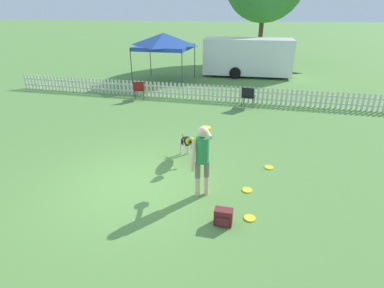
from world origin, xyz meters
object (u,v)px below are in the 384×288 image
Objects in this scene: frisbee_midfield at (247,190)px; backpack_on_grass at (223,217)px; folding_chair_center at (139,89)px; frisbee_near_dog at (269,167)px; handler_person at (202,153)px; frisbee_near_handler at (250,218)px; canopy_tent_main at (164,41)px; equipment_trailer at (248,56)px; folding_chair_blue_left at (248,95)px; leaping_dog at (187,142)px.

backpack_on_grass is (-0.37, -1.29, 0.15)m from frisbee_midfield.
frisbee_near_dog is at bearing 117.53° from folding_chair_center.
handler_person reaches higher than frisbee_near_dog.
frisbee_near_dog is 1.00× the size of frisbee_midfield.
frisbee_near_handler and frisbee_midfield have the same top height.
folding_chair_center is (-5.39, 6.55, 0.50)m from frisbee_midfield.
backpack_on_grass is 0.41× the size of folding_chair_center.
frisbee_near_handler is 1.00× the size of frisbee_midfield.
backpack_on_grass is at bearing -82.19° from handler_person.
backpack_on_grass is 0.12× the size of canopy_tent_main.
frisbee_near_dog is 12.28m from equipment_trailer.
equipment_trailer reaches higher than frisbee_near_dog.
backpack_on_grass is 14.70m from equipment_trailer.
handler_person is 6.98× the size of frisbee_near_handler.
frisbee_midfield is at bearing -5.59° from handler_person.
folding_chair_blue_left is (-0.60, 7.50, 0.51)m from frisbee_near_handler.
frisbee_midfield is 0.04× the size of equipment_trailer.
frisbee_near_handler and frisbee_near_dog have the same top height.
equipment_trailer is (0.70, 12.16, 0.65)m from leaping_dog.
handler_person is 1.62m from frisbee_near_handler.
frisbee_near_dog is 11.30m from canopy_tent_main.
canopy_tent_main reaches higher than frisbee_near_dog.
equipment_trailer is at bearing -142.83° from folding_chair_center.
folding_chair_center is at bearing 129.45° from frisbee_midfield.
frisbee_midfield is at bearing -110.87° from frisbee_near_dog.
equipment_trailer is (-1.51, 12.13, 1.17)m from frisbee_near_dog.
folding_chair_center is at bearing 137.77° from frisbee_near_dog.
equipment_trailer is at bearing 97.10° from frisbee_near_dog.
canopy_tent_main is 0.47× the size of equipment_trailer.
handler_person is at bearing -159.95° from frisbee_midfield.
frisbee_midfield is 1.35m from backpack_on_grass.
folding_chair_blue_left is 4.92m from folding_chair_center.
frisbee_midfield is (0.98, 0.36, -1.00)m from handler_person.
frisbee_near_dog is 0.67× the size of backpack_on_grass.
leaping_dog is at bearing -179.10° from frisbee_near_dog.
frisbee_midfield is 0.67× the size of backpack_on_grass.
folding_chair_blue_left reaches higher than leaping_dog.
handler_person is 1.80m from leaping_dog.
canopy_tent_main is 5.34m from equipment_trailer.
leaping_dog is at bearing -68.26° from canopy_tent_main.
handler_person is at bearing -67.64° from canopy_tent_main.
canopy_tent_main is (-3.74, 9.38, 1.68)m from leaping_dog.
handler_person is at bearing -92.68° from equipment_trailer.
frisbee_near_handler is 0.27× the size of folding_chair_center.
folding_chair_blue_left reaches higher than frisbee_near_dog.
backpack_on_grass is (1.38, -2.49, -0.37)m from leaping_dog.
equipment_trailer is at bearing 32.03° from canopy_tent_main.
leaping_dog is 1.32× the size of folding_chair_blue_left.
frisbee_near_dog is at bearing 69.13° from frisbee_midfield.
frisbee_near_dog is 0.08× the size of canopy_tent_main.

